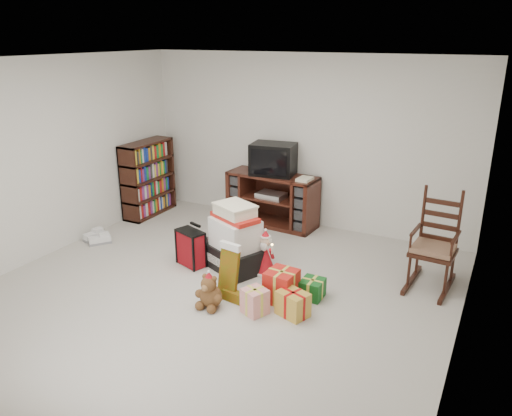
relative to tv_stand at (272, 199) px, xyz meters
The scene contains 13 objects.
room 2.41m from the tv_stand, 80.54° to the right, with size 5.01×5.01×2.51m.
tv_stand is the anchor object (origin of this frame).
bookshelf 2.01m from the tv_stand, 165.94° to the right, with size 0.32×0.96×1.17m.
rocking_chair 2.63m from the tv_stand, 20.16° to the right, with size 0.52×0.81×1.17m.
gift_pile 1.63m from the tv_stand, 80.03° to the right, with size 0.79×0.70×0.83m.
red_suitcase 1.79m from the tv_stand, 98.45° to the right, with size 0.40×0.29×0.54m.
stocking 2.30m from the tv_stand, 75.95° to the right, with size 0.30×0.13×0.64m, color #0E790D, non-canonical shape.
teddy_bear 2.57m from the tv_stand, 78.97° to the right, with size 0.25×0.22×0.37m.
santa_figurine 1.68m from the tv_stand, 66.94° to the right, with size 0.28×0.26×0.57m.
mrs_claus_figurine 1.44m from the tv_stand, 94.37° to the right, with size 0.31×0.29×0.63m.
sneaker_pair 2.58m from the tv_stand, 136.77° to the right, with size 0.43×0.32×0.11m.
gift_cluster 2.48m from the tv_stand, 60.64° to the right, with size 0.61×0.93×0.28m.
crt_television 0.62m from the tv_stand, 17.53° to the left, with size 0.68×0.54×0.46m.
Camera 1 is at (2.69, -4.18, 2.74)m, focal length 35.00 mm.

